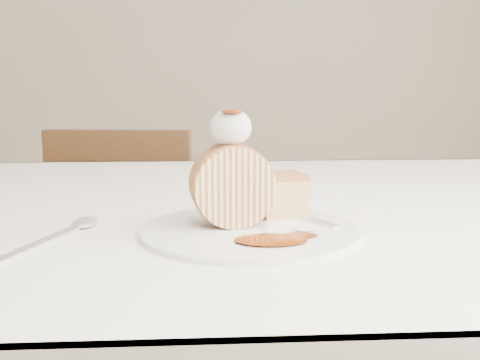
{
  "coord_description": "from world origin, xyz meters",
  "views": [
    {
      "loc": [
        0.0,
        -0.55,
        0.9
      ],
      "look_at": [
        0.04,
        0.02,
        0.81
      ],
      "focal_mm": 40.0,
      "sensor_mm": 36.0,
      "label": 1
    }
  ],
  "objects": [
    {
      "name": "chair_far",
      "position": [
        -0.22,
        0.93,
        0.46
      ],
      "size": [
        0.43,
        0.43,
        0.81
      ],
      "rotation": [
        0.0,
        0.0,
        3.02
      ],
      "color": "brown",
      "rests_on": "ground"
    },
    {
      "name": "caramel_pool",
      "position": [
        0.07,
        -0.05,
        0.76
      ],
      "size": [
        0.08,
        0.06,
        0.0
      ],
      "primitive_type": null,
      "rotation": [
        0.0,
        0.0,
        0.23
      ],
      "color": "#682204",
      "rests_on": "plate"
    },
    {
      "name": "table",
      "position": [
        0.0,
        0.2,
        0.66
      ],
      "size": [
        1.4,
        0.9,
        0.75
      ],
      "color": "white",
      "rests_on": "ground"
    },
    {
      "name": "spoon",
      "position": [
        -0.17,
        -0.03,
        0.75
      ],
      "size": [
        0.08,
        0.17,
        0.0
      ],
      "primitive_type": "cube",
      "rotation": [
        0.0,
        0.0,
        -0.32
      ],
      "color": "silver",
      "rests_on": "table"
    },
    {
      "name": "caramel_drizzle",
      "position": [
        0.03,
        0.01,
        0.89
      ],
      "size": [
        0.02,
        0.02,
        0.01
      ],
      "primitive_type": "ellipsoid",
      "color": "#682204",
      "rests_on": "whipped_cream"
    },
    {
      "name": "fork",
      "position": [
        0.12,
        0.04,
        0.76
      ],
      "size": [
        0.08,
        0.13,
        0.0
      ],
      "primitive_type": "cube",
      "rotation": [
        0.0,
        0.0,
        0.51
      ],
      "color": "silver",
      "rests_on": "plate"
    },
    {
      "name": "plate",
      "position": [
        0.05,
        0.01,
        0.75
      ],
      "size": [
        0.28,
        0.28,
        0.01
      ],
      "primitive_type": "cylinder",
      "rotation": [
        0.0,
        0.0,
        0.23
      ],
      "color": "white",
      "rests_on": "table"
    },
    {
      "name": "roulade_slice",
      "position": [
        0.03,
        0.02,
        0.8
      ],
      "size": [
        0.09,
        0.06,
        0.09
      ],
      "primitive_type": "cylinder",
      "rotation": [
        1.57,
        0.0,
        0.13
      ],
      "color": "#FFEEB1",
      "rests_on": "plate"
    },
    {
      "name": "cake_chunk",
      "position": [
        0.09,
        0.07,
        0.78
      ],
      "size": [
        0.06,
        0.06,
        0.04
      ],
      "primitive_type": "cube",
      "rotation": [
        0.0,
        0.0,
        0.23
      ],
      "color": "#BE8048",
      "rests_on": "plate"
    },
    {
      "name": "whipped_cream",
      "position": [
        0.03,
        0.03,
        0.86
      ],
      "size": [
        0.05,
        0.05,
        0.04
      ],
      "primitive_type": "ellipsoid",
      "color": "white",
      "rests_on": "roulade_slice"
    }
  ]
}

